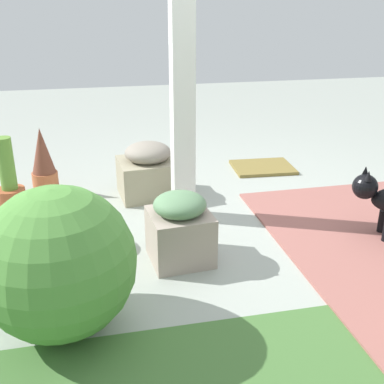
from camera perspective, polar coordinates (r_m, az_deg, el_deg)
name	(u,v)px	position (r m, az deg, el deg)	size (l,w,h in m)	color
ground_plane	(242,227)	(3.45, 5.98, -4.15)	(12.00, 12.00, 0.00)	#99A197
porch_pillar	(182,42)	(3.28, -1.20, 17.47)	(0.15, 0.15, 2.50)	white
stone_planter_nearest	(149,171)	(3.91, -5.22, 2.53)	(0.51, 0.46, 0.45)	gray
stone_planter_mid	(180,228)	(2.92, -1.44, -4.37)	(0.39, 0.39, 0.45)	gray
round_shrub	(58,263)	(2.34, -15.73, -8.17)	(0.74, 0.74, 0.74)	#4F8C3B
terracotta_pot_tall	(10,190)	(3.73, -20.91, 0.22)	(0.21, 0.21, 0.62)	#A7512E
terracotta_pot_broad	(62,216)	(3.20, -15.24, -2.73)	(0.32, 0.32, 0.37)	#C1763D
terracotta_pot_spiky	(43,162)	(4.11, -17.36, 3.39)	(0.21, 0.21, 0.56)	#B35E38
doormat	(263,167)	(4.62, 8.45, 2.95)	(0.56, 0.45, 0.03)	olive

